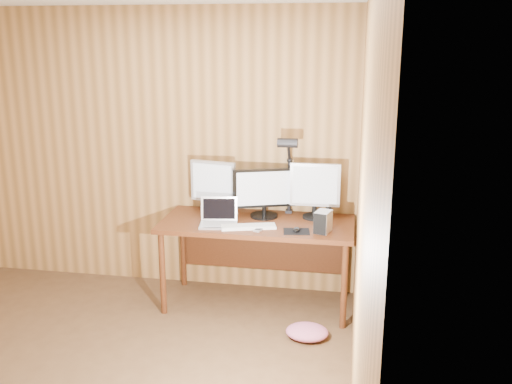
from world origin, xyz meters
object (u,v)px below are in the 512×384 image
(monitor_center, at_px, (264,192))
(monitor_right, at_px, (315,189))
(hard_drive, at_px, (323,222))
(monitor_left, at_px, (213,185))
(phone, at_px, (259,230))
(speaker, at_px, (329,209))
(desk, at_px, (258,233))
(keyboard, at_px, (249,227))
(desk_lamp, at_px, (288,164))
(mouse, at_px, (297,229))
(laptop, at_px, (219,218))

(monitor_center, height_order, monitor_right, monitor_right)
(hard_drive, bearing_deg, monitor_center, 165.11)
(monitor_left, xyz_separation_m, hard_drive, (0.97, -0.35, -0.16))
(monitor_center, bearing_deg, phone, -106.66)
(monitor_center, relative_size, monitor_left, 1.13)
(speaker, bearing_deg, monitor_center, -168.53)
(desk, relative_size, keyboard, 3.50)
(monitor_left, distance_m, desk_lamp, 0.68)
(monitor_left, xyz_separation_m, keyboard, (0.38, -0.35, -0.24))
(monitor_right, bearing_deg, phone, -135.90)
(mouse, bearing_deg, keyboard, 170.42)
(keyboard, xyz_separation_m, phone, (0.09, -0.05, -0.00))
(monitor_center, bearing_deg, monitor_right, -13.50)
(hard_drive, distance_m, speaker, 0.43)
(speaker, bearing_deg, desk_lamp, -173.57)
(desk, relative_size, speaker, 13.18)
(laptop, relative_size, phone, 2.78)
(mouse, xyz_separation_m, speaker, (0.23, 0.45, 0.04))
(monitor_left, relative_size, hard_drive, 2.57)
(monitor_center, height_order, hard_drive, monitor_center)
(mouse, relative_size, desk_lamp, 0.14)
(monitor_left, distance_m, mouse, 0.88)
(monitor_right, bearing_deg, desk, -166.27)
(monitor_center, xyz_separation_m, keyboard, (-0.08, -0.31, -0.21))
(monitor_left, distance_m, keyboard, 0.56)
(keyboard, relative_size, desk_lamp, 0.63)
(monitor_center, xyz_separation_m, laptop, (-0.34, -0.26, -0.16))
(mouse, bearing_deg, laptop, 167.77)
(keyboard, distance_m, desk_lamp, 0.64)
(hard_drive, bearing_deg, monitor_right, 121.00)
(mouse, bearing_deg, monitor_center, 127.14)
(phone, distance_m, desk_lamp, 0.64)
(monitor_right, relative_size, mouse, 4.67)
(keyboard, distance_m, mouse, 0.39)
(laptop, bearing_deg, hard_drive, -12.17)
(desk, height_order, keyboard, keyboard)
(phone, bearing_deg, monitor_left, 156.39)
(mouse, bearing_deg, desk, 137.22)
(monitor_center, distance_m, phone, 0.42)
(monitor_left, height_order, monitor_right, monitor_right)
(hard_drive, bearing_deg, keyboard, -163.80)
(monitor_center, distance_m, hard_drive, 0.62)
(mouse, bearing_deg, monitor_left, 148.38)
(laptop, bearing_deg, speaker, 14.34)
(mouse, xyz_separation_m, hard_drive, (0.20, 0.03, 0.06))
(phone, xyz_separation_m, desk_lamp, (0.18, 0.43, 0.45))
(monitor_left, xyz_separation_m, phone, (0.47, -0.40, -0.24))
(monitor_center, distance_m, monitor_right, 0.43)
(keyboard, bearing_deg, monitor_left, 121.36)
(laptop, distance_m, mouse, 0.65)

